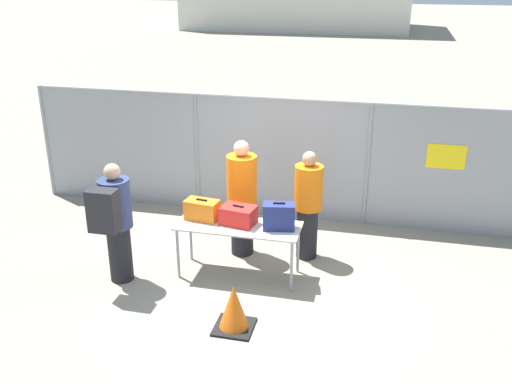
{
  "coord_description": "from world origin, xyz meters",
  "views": [
    {
      "loc": [
        1.72,
        -7.1,
        4.16
      ],
      "look_at": [
        -0.05,
        0.41,
        1.05
      ],
      "focal_mm": 40.0,
      "sensor_mm": 36.0,
      "label": 1
    }
  ],
  "objects_px": {
    "suitcase_navy": "(279,216)",
    "utility_trailer": "(371,169)",
    "inspection_table": "(238,230)",
    "suitcase_orange": "(202,210)",
    "traveler_hooded": "(115,220)",
    "security_worker_near": "(242,197)",
    "security_worker_far": "(308,204)",
    "suitcase_red": "(238,215)",
    "traffic_cone": "(234,309)"
  },
  "relations": [
    {
      "from": "suitcase_navy",
      "to": "utility_trailer",
      "type": "distance_m",
      "value": 4.09
    },
    {
      "from": "inspection_table",
      "to": "suitcase_orange",
      "type": "relative_size",
      "value": 3.48
    },
    {
      "from": "suitcase_navy",
      "to": "traveler_hooded",
      "type": "bearing_deg",
      "value": -164.94
    },
    {
      "from": "security_worker_near",
      "to": "security_worker_far",
      "type": "bearing_deg",
      "value": -160.88
    },
    {
      "from": "inspection_table",
      "to": "security_worker_near",
      "type": "distance_m",
      "value": 0.7
    },
    {
      "from": "suitcase_navy",
      "to": "utility_trailer",
      "type": "height_order",
      "value": "suitcase_navy"
    },
    {
      "from": "suitcase_orange",
      "to": "security_worker_near",
      "type": "bearing_deg",
      "value": 53.58
    },
    {
      "from": "suitcase_navy",
      "to": "inspection_table",
      "type": "bearing_deg",
      "value": -177.99
    },
    {
      "from": "security_worker_near",
      "to": "suitcase_red",
      "type": "bearing_deg",
      "value": 112.9
    },
    {
      "from": "inspection_table",
      "to": "utility_trailer",
      "type": "bearing_deg",
      "value": 66.98
    },
    {
      "from": "traveler_hooded",
      "to": "security_worker_near",
      "type": "distance_m",
      "value": 1.9
    },
    {
      "from": "security_worker_near",
      "to": "utility_trailer",
      "type": "bearing_deg",
      "value": -105.85
    },
    {
      "from": "suitcase_orange",
      "to": "traffic_cone",
      "type": "height_order",
      "value": "suitcase_orange"
    },
    {
      "from": "suitcase_red",
      "to": "suitcase_navy",
      "type": "distance_m",
      "value": 0.58
    },
    {
      "from": "inspection_table",
      "to": "security_worker_far",
      "type": "xyz_separation_m",
      "value": [
        0.86,
        0.77,
        0.15
      ]
    },
    {
      "from": "suitcase_orange",
      "to": "security_worker_far",
      "type": "xyz_separation_m",
      "value": [
        1.41,
        0.69,
        -0.06
      ]
    },
    {
      "from": "suitcase_red",
      "to": "suitcase_navy",
      "type": "bearing_deg",
      "value": -2.31
    },
    {
      "from": "security_worker_near",
      "to": "security_worker_far",
      "type": "height_order",
      "value": "security_worker_near"
    },
    {
      "from": "inspection_table",
      "to": "suitcase_orange",
      "type": "height_order",
      "value": "suitcase_orange"
    },
    {
      "from": "security_worker_far",
      "to": "inspection_table",
      "type": "bearing_deg",
      "value": 33.58
    },
    {
      "from": "security_worker_near",
      "to": "security_worker_far",
      "type": "distance_m",
      "value": 0.98
    },
    {
      "from": "suitcase_red",
      "to": "suitcase_navy",
      "type": "height_order",
      "value": "suitcase_navy"
    },
    {
      "from": "suitcase_red",
      "to": "traffic_cone",
      "type": "height_order",
      "value": "suitcase_red"
    },
    {
      "from": "suitcase_navy",
      "to": "traveler_hooded",
      "type": "height_order",
      "value": "traveler_hooded"
    },
    {
      "from": "suitcase_red",
      "to": "security_worker_near",
      "type": "height_order",
      "value": "security_worker_near"
    },
    {
      "from": "suitcase_navy",
      "to": "security_worker_near",
      "type": "height_order",
      "value": "security_worker_near"
    },
    {
      "from": "utility_trailer",
      "to": "traffic_cone",
      "type": "bearing_deg",
      "value": -104.99
    },
    {
      "from": "inspection_table",
      "to": "suitcase_red",
      "type": "xyz_separation_m",
      "value": [
        -0.01,
        0.04,
        0.2
      ]
    },
    {
      "from": "suitcase_orange",
      "to": "utility_trailer",
      "type": "xyz_separation_m",
      "value": [
        2.21,
        3.84,
        -0.54
      ]
    },
    {
      "from": "inspection_table",
      "to": "traffic_cone",
      "type": "height_order",
      "value": "inspection_table"
    },
    {
      "from": "traveler_hooded",
      "to": "utility_trailer",
      "type": "relative_size",
      "value": 0.49
    },
    {
      "from": "traffic_cone",
      "to": "suitcase_orange",
      "type": "bearing_deg",
      "value": 121.5
    },
    {
      "from": "suitcase_navy",
      "to": "security_worker_near",
      "type": "distance_m",
      "value": 0.94
    },
    {
      "from": "suitcase_orange",
      "to": "suitcase_navy",
      "type": "bearing_deg",
      "value": -2.88
    },
    {
      "from": "suitcase_red",
      "to": "traffic_cone",
      "type": "xyz_separation_m",
      "value": [
        0.28,
        -1.31,
        -0.63
      ]
    },
    {
      "from": "suitcase_red",
      "to": "utility_trailer",
      "type": "xyz_separation_m",
      "value": [
        1.67,
        3.88,
        -0.53
      ]
    },
    {
      "from": "suitcase_red",
      "to": "traffic_cone",
      "type": "distance_m",
      "value": 1.48
    },
    {
      "from": "suitcase_orange",
      "to": "security_worker_near",
      "type": "relative_size",
      "value": 0.28
    },
    {
      "from": "suitcase_navy",
      "to": "traffic_cone",
      "type": "height_order",
      "value": "suitcase_navy"
    },
    {
      "from": "suitcase_orange",
      "to": "suitcase_red",
      "type": "distance_m",
      "value": 0.54
    },
    {
      "from": "inspection_table",
      "to": "traffic_cone",
      "type": "distance_m",
      "value": 1.37
    },
    {
      "from": "suitcase_navy",
      "to": "security_worker_near",
      "type": "bearing_deg",
      "value": 137.12
    },
    {
      "from": "suitcase_navy",
      "to": "traveler_hooded",
      "type": "distance_m",
      "value": 2.22
    },
    {
      "from": "suitcase_navy",
      "to": "security_worker_far",
      "type": "relative_size",
      "value": 0.28
    },
    {
      "from": "traveler_hooded",
      "to": "utility_trailer",
      "type": "bearing_deg",
      "value": 32.07
    },
    {
      "from": "inspection_table",
      "to": "traveler_hooded",
      "type": "relative_size",
      "value": 1.01
    },
    {
      "from": "security_worker_near",
      "to": "inspection_table",
      "type": "bearing_deg",
      "value": 112.94
    },
    {
      "from": "inspection_table",
      "to": "traveler_hooded",
      "type": "xyz_separation_m",
      "value": [
        -1.57,
        -0.56,
        0.24
      ]
    },
    {
      "from": "security_worker_far",
      "to": "traveler_hooded",
      "type": "bearing_deg",
      "value": 20.39
    },
    {
      "from": "suitcase_navy",
      "to": "security_worker_far",
      "type": "distance_m",
      "value": 0.81
    }
  ]
}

